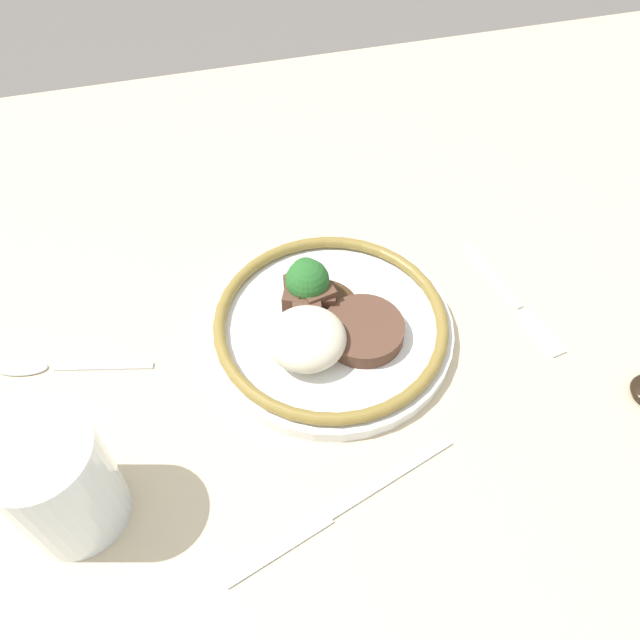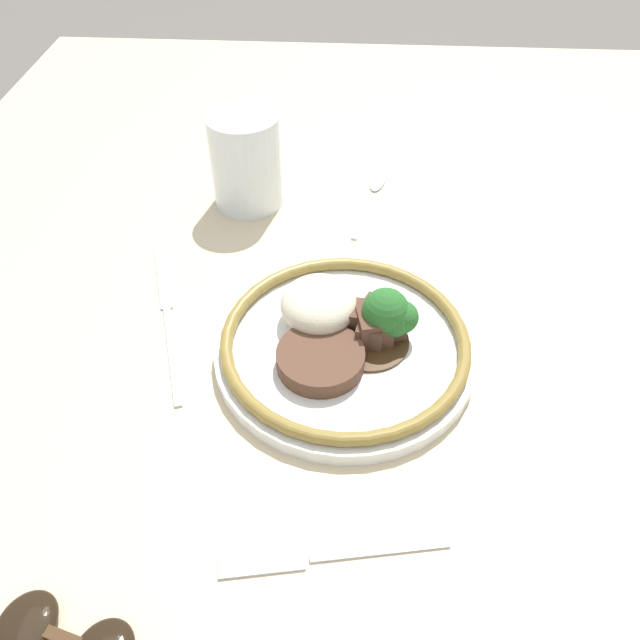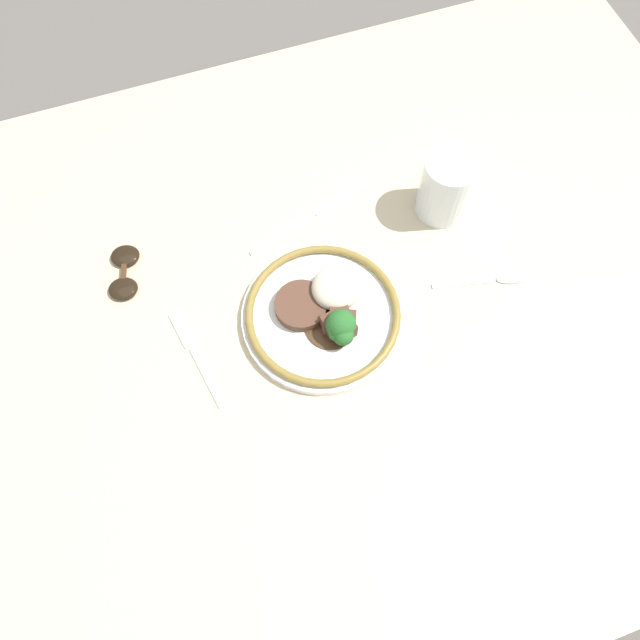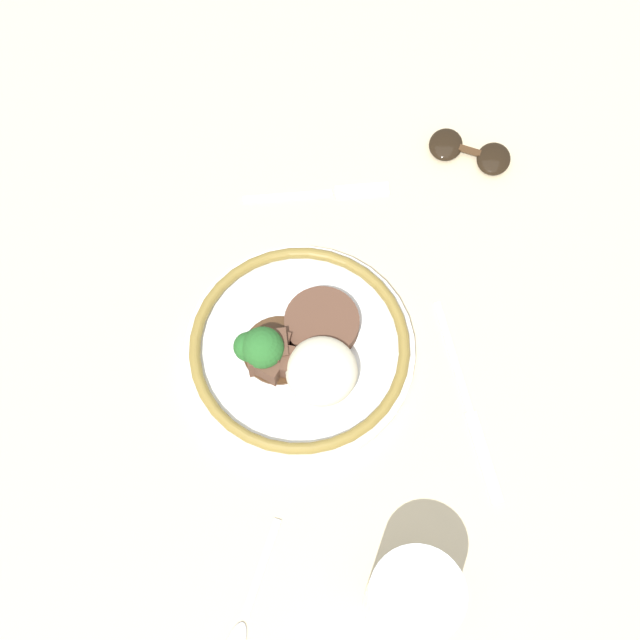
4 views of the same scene
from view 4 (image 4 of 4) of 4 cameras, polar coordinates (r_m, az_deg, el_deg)
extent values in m
plane|color=#5B5651|center=(0.98, -0.48, -2.19)|extent=(8.00, 8.00, 0.00)
cube|color=beige|center=(0.96, -0.49, -1.77)|extent=(1.52, 1.06, 0.04)
cylinder|color=white|center=(0.93, -1.30, -1.99)|extent=(0.24, 0.24, 0.01)
torus|color=olive|center=(0.92, -1.32, -1.70)|extent=(0.23, 0.23, 0.01)
ellipsoid|color=beige|center=(0.89, 0.11, -3.29)|extent=(0.07, 0.07, 0.04)
cylinder|color=brown|center=(0.93, 0.12, -0.22)|extent=(0.08, 0.08, 0.02)
cylinder|color=#472D19|center=(0.92, -2.64, -1.94)|extent=(0.08, 0.08, 0.00)
cube|color=brown|center=(0.91, -3.23, -2.89)|extent=(0.04, 0.04, 0.03)
cube|color=brown|center=(0.91, -3.74, -2.24)|extent=(0.04, 0.04, 0.03)
cube|color=brown|center=(0.91, -3.03, -1.80)|extent=(0.04, 0.04, 0.03)
cube|color=brown|center=(0.91, -2.58, -2.62)|extent=(0.03, 0.03, 0.03)
cube|color=brown|center=(0.91, -2.76, -1.60)|extent=(0.03, 0.03, 0.02)
cylinder|color=#568442|center=(0.92, -3.61, -2.32)|extent=(0.02, 0.02, 0.01)
sphere|color=#286628|center=(0.89, -3.70, -1.79)|extent=(0.04, 0.04, 0.04)
cylinder|color=#568442|center=(0.92, -4.52, -2.14)|extent=(0.01, 0.01, 0.01)
sphere|color=#286628|center=(0.90, -4.61, -1.71)|extent=(0.03, 0.03, 0.03)
cylinder|color=#568442|center=(0.92, -4.03, -1.95)|extent=(0.01, 0.01, 0.01)
sphere|color=#286628|center=(0.90, -4.10, -1.54)|extent=(0.03, 0.03, 0.03)
cylinder|color=orange|center=(0.85, 5.77, -17.56)|extent=(0.07, 0.07, 0.07)
cylinder|color=white|center=(0.83, 5.90, -17.43)|extent=(0.08, 0.08, 0.11)
cube|color=silver|center=(1.02, -2.07, 7.93)|extent=(0.02, 0.10, 0.00)
cube|color=silver|center=(1.03, 2.72, 8.29)|extent=(0.03, 0.06, 0.00)
cube|color=silver|center=(0.95, 8.55, -2.41)|extent=(0.13, 0.05, 0.00)
cube|color=silver|center=(0.92, 10.45, -8.60)|extent=(0.09, 0.04, 0.00)
cube|color=silver|center=(0.88, -3.73, -15.46)|extent=(0.09, 0.03, 0.00)
ellipsoid|color=black|center=(1.06, 8.05, 11.06)|extent=(0.05, 0.05, 0.01)
ellipsoid|color=black|center=(1.06, 11.05, 10.09)|extent=(0.05, 0.05, 0.01)
cube|color=#472D19|center=(1.06, 9.57, 10.64)|extent=(0.01, 0.03, 0.00)
camera|label=1|loc=(0.54, 37.51, 3.65)|focal=35.00mm
camera|label=2|loc=(0.85, 0.98, 35.58)|focal=35.00mm
camera|label=3|loc=(0.62, -59.08, 45.84)|focal=35.00mm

